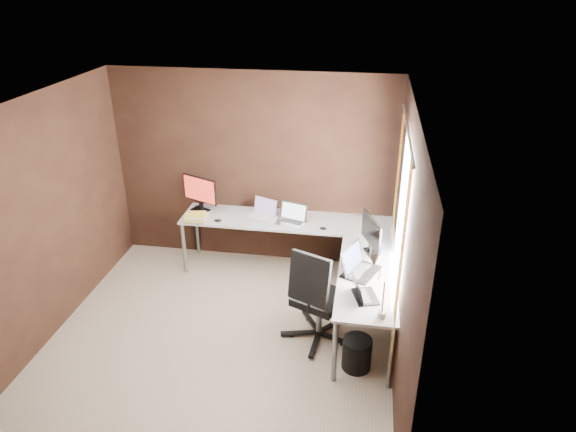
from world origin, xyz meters
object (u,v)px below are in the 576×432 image
object	(u,v)px
monitor_right	(372,233)
laptop_black_big	(358,266)
laptop_white	(263,213)
monitor_left	(200,192)
office_chair	(317,313)
laptop_black_small	(363,294)
book_stack	(196,217)
desk_lamp	(377,278)
wastebasket	(357,353)
drawer_pedestal	(360,270)
laptop_silver	(292,219)

from	to	relation	value
monitor_right	laptop_black_big	distance (m)	0.47
monitor_right	laptop_white	size ratio (longest dim) A/B	1.25
monitor_left	office_chair	distance (m)	2.29
monitor_left	laptop_black_small	bearing A→B (deg)	-14.12
laptop_black_small	office_chair	bearing A→B (deg)	44.50
office_chair	book_stack	bearing A→B (deg)	169.71
laptop_black_big	desk_lamp	size ratio (longest dim) A/B	0.86
monitor_right	wastebasket	bearing A→B (deg)	154.28
drawer_pedestal	wastebasket	distance (m)	1.34
monitor_left	laptop_black_small	size ratio (longest dim) A/B	1.40
wastebasket	desk_lamp	bearing A→B (deg)	-26.41
drawer_pedestal	laptop_silver	world-z (taller)	laptop_silver
drawer_pedestal	laptop_black_big	distance (m)	0.87
laptop_black_big	desk_lamp	world-z (taller)	desk_lamp
laptop_black_big	office_chair	world-z (taller)	office_chair
laptop_silver	book_stack	world-z (taller)	laptop_silver
laptop_white	laptop_silver	size ratio (longest dim) A/B	0.96
book_stack	desk_lamp	size ratio (longest dim) A/B	0.50
laptop_silver	office_chair	bearing A→B (deg)	-53.53
desk_lamp	monitor_left	bearing A→B (deg)	121.22
monitor_right	laptop_white	xyz separation A→B (m)	(-1.36, 0.71, -0.19)
laptop_silver	laptop_black_big	bearing A→B (deg)	-34.08
monitor_right	laptop_black_big	size ratio (longest dim) A/B	0.97
drawer_pedestal	monitor_left	distance (m)	2.25
laptop_white	desk_lamp	bearing A→B (deg)	-30.18
monitor_left	monitor_right	bearing A→B (deg)	4.32
laptop_silver	laptop_black_small	size ratio (longest dim) A/B	1.16
book_stack	desk_lamp	distance (m)	2.72
drawer_pedestal	monitor_right	bearing A→B (deg)	-73.95
laptop_silver	desk_lamp	xyz separation A→B (m)	(1.03, -1.68, 0.31)
drawer_pedestal	monitor_right	size ratio (longest dim) A/B	1.23
laptop_white	laptop_black_big	bearing A→B (deg)	-20.67
laptop_silver	office_chair	world-z (taller)	office_chair
wastebasket	book_stack	bearing A→B (deg)	144.56
monitor_right	monitor_left	bearing A→B (deg)	49.06
desk_lamp	office_chair	xyz separation A→B (m)	(-0.56, 0.45, -0.77)
monitor_right	laptop_silver	distance (m)	1.15
drawer_pedestal	book_stack	world-z (taller)	book_stack
monitor_left	wastebasket	xyz separation A→B (m)	(2.12, -1.79, -0.82)
laptop_black_big	book_stack	distance (m)	2.22
book_stack	laptop_black_big	bearing A→B (deg)	-23.23
drawer_pedestal	laptop_black_small	xyz separation A→B (m)	(0.03, -1.19, 0.48)
monitor_right	laptop_black_small	distance (m)	0.90
monitor_left	laptop_white	size ratio (longest dim) A/B	1.26
drawer_pedestal	laptop_black_small	distance (m)	1.28
monitor_right	laptop_black_big	xyz separation A→B (m)	(-0.12, -0.41, -0.18)
monitor_right	wastebasket	world-z (taller)	monitor_right
laptop_black_big	laptop_black_small	distance (m)	0.47
laptop_white	wastebasket	distance (m)	2.25
monitor_left	laptop_silver	world-z (taller)	monitor_left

